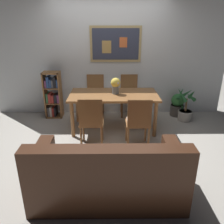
# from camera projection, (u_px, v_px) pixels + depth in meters

# --- Properties ---
(ground_plane) EXTENTS (12.00, 12.00, 0.00)m
(ground_plane) POSITION_uv_depth(u_px,v_px,m) (109.00, 139.00, 4.19)
(ground_plane) COLOR #B7B2A8
(wall_back_with_painting) EXTENTS (5.20, 0.14, 2.60)m
(wall_back_with_painting) POSITION_uv_depth(u_px,v_px,m) (109.00, 56.00, 5.01)
(wall_back_with_painting) COLOR silver
(wall_back_with_painting) RESTS_ON ground_plane
(dining_table) EXTENTS (1.69, 0.86, 0.73)m
(dining_table) POSITION_uv_depth(u_px,v_px,m) (114.00, 98.00, 4.39)
(dining_table) COLOR brown
(dining_table) RESTS_ON ground_plane
(dining_chair_far_right) EXTENTS (0.40, 0.41, 0.91)m
(dining_chair_far_right) POSITION_uv_depth(u_px,v_px,m) (129.00, 92.00, 5.16)
(dining_chair_far_right) COLOR brown
(dining_chair_far_right) RESTS_ON ground_plane
(dining_chair_near_right) EXTENTS (0.40, 0.41, 0.91)m
(dining_chair_near_right) POSITION_uv_depth(u_px,v_px,m) (138.00, 119.00, 3.71)
(dining_chair_near_right) COLOR brown
(dining_chair_near_right) RESTS_ON ground_plane
(dining_chair_near_left) EXTENTS (0.40, 0.41, 0.91)m
(dining_chair_near_left) POSITION_uv_depth(u_px,v_px,m) (91.00, 119.00, 3.74)
(dining_chair_near_left) COLOR brown
(dining_chair_near_left) RESTS_ON ground_plane
(dining_chair_far_left) EXTENTS (0.40, 0.41, 0.91)m
(dining_chair_far_left) POSITION_uv_depth(u_px,v_px,m) (95.00, 92.00, 5.15)
(dining_chair_far_left) COLOR brown
(dining_chair_far_left) RESTS_ON ground_plane
(leather_couch) EXTENTS (1.80, 0.84, 0.84)m
(leather_couch) POSITION_uv_depth(u_px,v_px,m) (108.00, 175.00, 2.72)
(leather_couch) COLOR #472819
(leather_couch) RESTS_ON ground_plane
(bookshelf) EXTENTS (0.36, 0.28, 1.02)m
(bookshelf) POSITION_uv_depth(u_px,v_px,m) (53.00, 95.00, 5.01)
(bookshelf) COLOR brown
(bookshelf) RESTS_ON ground_plane
(potted_ivy) EXTENTS (0.30, 0.32, 0.51)m
(potted_ivy) POSITION_uv_depth(u_px,v_px,m) (177.00, 105.00, 5.17)
(potted_ivy) COLOR #4C4742
(potted_ivy) RESTS_ON ground_plane
(potted_palm) EXTENTS (0.41, 0.45, 0.73)m
(potted_palm) POSITION_uv_depth(u_px,v_px,m) (185.00, 109.00, 4.92)
(potted_palm) COLOR #B2ADA3
(potted_palm) RESTS_ON ground_plane
(flower_vase) EXTENTS (0.19, 0.19, 0.31)m
(flower_vase) POSITION_uv_depth(u_px,v_px,m) (116.00, 84.00, 4.31)
(flower_vase) COLOR slate
(flower_vase) RESTS_ON dining_table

